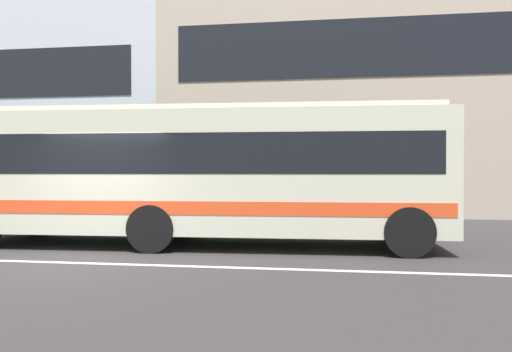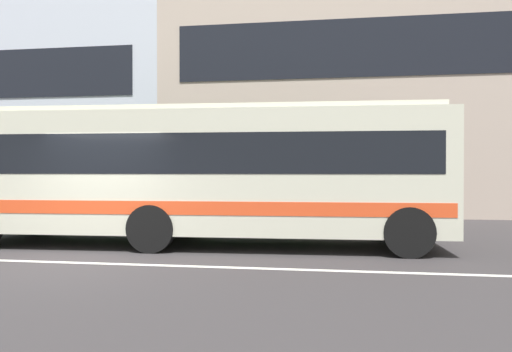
{
  "view_description": "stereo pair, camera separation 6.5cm",
  "coord_description": "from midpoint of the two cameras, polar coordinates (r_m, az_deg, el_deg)",
  "views": [
    {
      "loc": [
        4.73,
        -8.63,
        1.71
      ],
      "look_at": [
        3.0,
        2.73,
        1.58
      ],
      "focal_mm": 35.23,
      "sensor_mm": 36.0,
      "label": 1
    },
    {
      "loc": [
        4.79,
        -8.62,
        1.71
      ],
      "look_at": [
        3.0,
        2.73,
        1.58
      ],
      "focal_mm": 35.23,
      "sensor_mm": 36.0,
      "label": 2
    }
  ],
  "objects": [
    {
      "name": "lane_centre_line",
      "position": [
        10.0,
        -19.86,
        -9.23
      ],
      "size": [
        60.0,
        0.16,
        0.01
      ],
      "primitive_type": "cube",
      "color": "silver",
      "rests_on": "ground_plane"
    },
    {
      "name": "hedge_row_far",
      "position": [
        16.36,
        -13.9,
        -3.27
      ],
      "size": [
        13.52,
        1.1,
        1.2
      ],
      "primitive_type": "cube",
      "color": "#275828",
      "rests_on": "ground_plane"
    },
    {
      "name": "transit_bus",
      "position": [
        11.58,
        -6.64,
        0.64
      ],
      "size": [
        11.18,
        3.04,
        3.1
      ],
      "color": "beige",
      "rests_on": "ground_plane"
    },
    {
      "name": "apartment_block_right",
      "position": [
        24.79,
        19.79,
        8.84
      ],
      "size": [
        22.56,
        11.54,
        10.53
      ],
      "color": "#BDA999",
      "rests_on": "ground_plane"
    },
    {
      "name": "ground_plane",
      "position": [
        10.0,
        -19.86,
        -9.25
      ],
      "size": [
        160.0,
        160.0,
        0.0
      ],
      "primitive_type": "plane",
      "color": "#373335"
    }
  ]
}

